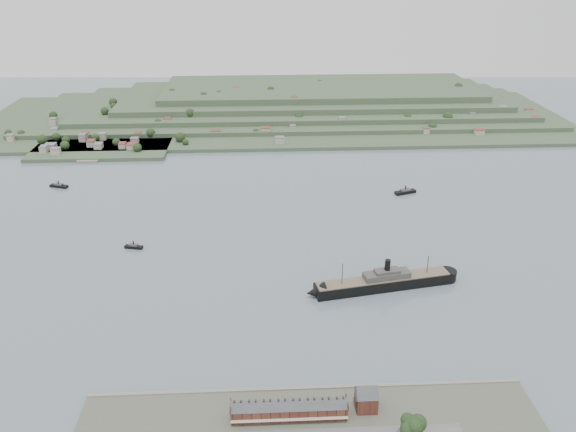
{
  "coord_description": "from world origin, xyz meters",
  "views": [
    {
      "loc": [
        -20.49,
        -368.54,
        202.82
      ],
      "look_at": [
        -0.63,
        30.0,
        14.47
      ],
      "focal_mm": 35.0,
      "sensor_mm": 36.0,
      "label": 1
    }
  ],
  "objects_px": {
    "gabled_building": "(366,398)",
    "terrace_row": "(289,409)",
    "fig_tree": "(413,426)",
    "tugboat": "(134,247)",
    "steamship": "(380,283)"
  },
  "relations": [
    {
      "from": "tugboat",
      "to": "fig_tree",
      "type": "distance_m",
      "value": 253.83
    },
    {
      "from": "gabled_building",
      "to": "tugboat",
      "type": "relative_size",
      "value": 0.99
    },
    {
      "from": "gabled_building",
      "to": "steamship",
      "type": "height_order",
      "value": "steamship"
    },
    {
      "from": "gabled_building",
      "to": "terrace_row",
      "type": "bearing_deg",
      "value": -173.88
    },
    {
      "from": "terrace_row",
      "to": "steamship",
      "type": "xyz_separation_m",
      "value": [
        65.94,
        112.66,
        -2.17
      ]
    },
    {
      "from": "tugboat",
      "to": "gabled_building",
      "type": "bearing_deg",
      "value": -49.93
    },
    {
      "from": "terrace_row",
      "to": "fig_tree",
      "type": "bearing_deg",
      "value": -17.39
    },
    {
      "from": "terrace_row",
      "to": "gabled_building",
      "type": "xyz_separation_m",
      "value": [
        37.5,
        4.02,
        1.34
      ]
    },
    {
      "from": "fig_tree",
      "to": "tugboat",
      "type": "bearing_deg",
      "value": 129.96
    },
    {
      "from": "steamship",
      "to": "tugboat",
      "type": "bearing_deg",
      "value": 159.64
    },
    {
      "from": "steamship",
      "to": "fig_tree",
      "type": "xyz_separation_m",
      "value": [
        -11.23,
        -129.8,
        6.04
      ]
    },
    {
      "from": "gabled_building",
      "to": "tugboat",
      "type": "bearing_deg",
      "value": 130.07
    },
    {
      "from": "steamship",
      "to": "terrace_row",
      "type": "bearing_deg",
      "value": -120.34
    },
    {
      "from": "steamship",
      "to": "fig_tree",
      "type": "bearing_deg",
      "value": -94.95
    },
    {
      "from": "steamship",
      "to": "fig_tree",
      "type": "relative_size",
      "value": 7.35
    }
  ]
}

